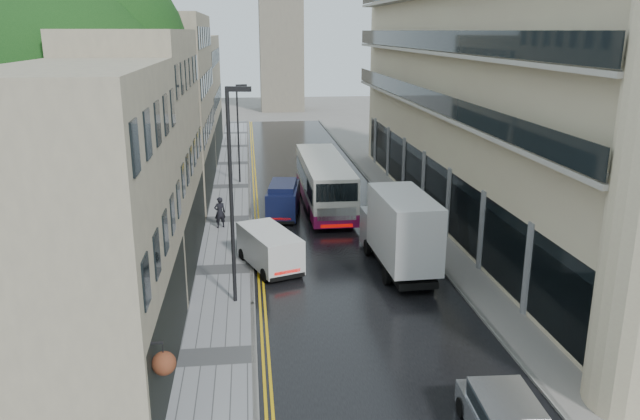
{
  "coord_description": "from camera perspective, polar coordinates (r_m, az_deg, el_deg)",
  "views": [
    {
      "loc": [
        -4.52,
        -8.9,
        11.07
      ],
      "look_at": [
        -1.4,
        18.0,
        3.25
      ],
      "focal_mm": 35.0,
      "sensor_mm": 36.0,
      "label": 1
    }
  ],
  "objects": [
    {
      "name": "road",
      "position": [
        38.31,
        0.43,
        -0.68
      ],
      "size": [
        9.0,
        85.0,
        0.02
      ],
      "primitive_type": "cube",
      "color": "black",
      "rests_on": "ground"
    },
    {
      "name": "left_sidewalk",
      "position": [
        38.05,
        -8.34,
        -0.9
      ],
      "size": [
        2.7,
        85.0,
        0.12
      ],
      "primitive_type": "cube",
      "color": "gray",
      "rests_on": "ground"
    },
    {
      "name": "right_sidewalk",
      "position": [
        39.3,
        8.27,
        -0.34
      ],
      "size": [
        1.8,
        85.0,
        0.12
      ],
      "primitive_type": "cube",
      "color": "slate",
      "rests_on": "ground"
    },
    {
      "name": "old_shop_row",
      "position": [
        39.54,
        -13.88,
        8.27
      ],
      "size": [
        4.5,
        56.0,
        12.0
      ],
      "primitive_type": null,
      "color": "gray",
      "rests_on": "ground"
    },
    {
      "name": "modern_block",
      "position": [
        38.14,
        16.51,
        9.32
      ],
      "size": [
        8.0,
        40.0,
        14.0
      ],
      "primitive_type": null,
      "color": "beige",
      "rests_on": "ground"
    },
    {
      "name": "tree_near",
      "position": [
        30.27,
        -22.02,
        7.1
      ],
      "size": [
        10.56,
        10.56,
        13.89
      ],
      "primitive_type": null,
      "color": "black",
      "rests_on": "ground"
    },
    {
      "name": "tree_far",
      "position": [
        42.87,
        -17.11,
        8.92
      ],
      "size": [
        9.24,
        9.24,
        12.46
      ],
      "primitive_type": null,
      "color": "black",
      "rests_on": "ground"
    },
    {
      "name": "cream_bus",
      "position": [
        37.11,
        -0.84,
        1.29
      ],
      "size": [
        2.65,
        11.49,
        3.13
      ],
      "primitive_type": null,
      "rotation": [
        0.0,
        0.0,
        0.0
      ],
      "color": "silver",
      "rests_on": "road"
    },
    {
      "name": "white_lorry",
      "position": [
        27.9,
        6.18,
        -3.07
      ],
      "size": [
        2.47,
        7.43,
        3.86
      ],
      "primitive_type": null,
      "rotation": [
        0.0,
        0.0,
        0.04
      ],
      "color": "silver",
      "rests_on": "road"
    },
    {
      "name": "white_van",
      "position": [
        28.45,
        -5.08,
        -4.73
      ],
      "size": [
        3.17,
        4.63,
        1.93
      ],
      "primitive_type": null,
      "rotation": [
        0.0,
        0.0,
        0.35
      ],
      "color": "silver",
      "rests_on": "road"
    },
    {
      "name": "navy_van",
      "position": [
        36.93,
        -4.83,
        0.45
      ],
      "size": [
        2.37,
        4.62,
        2.25
      ],
      "primitive_type": null,
      "rotation": [
        0.0,
        0.0,
        -0.14
      ],
      "color": "black",
      "rests_on": "road"
    },
    {
      "name": "pedestrian",
      "position": [
        36.21,
        -9.14,
        -0.21
      ],
      "size": [
        0.77,
        0.63,
        1.82
      ],
      "primitive_type": "imported",
      "rotation": [
        0.0,
        0.0,
        3.47
      ],
      "color": "black",
      "rests_on": "left_sidewalk"
    },
    {
      "name": "lamp_post_near",
      "position": [
        25.28,
        -8.12,
        0.98
      ],
      "size": [
        1.02,
        0.41,
        8.85
      ],
      "primitive_type": null,
      "rotation": [
        0.0,
        0.0,
        -0.19
      ],
      "color": "black",
      "rests_on": "left_sidewalk"
    },
    {
      "name": "lamp_post_far",
      "position": [
        46.52,
        -7.49,
        6.86
      ],
      "size": [
        0.83,
        0.4,
        7.18
      ],
      "primitive_type": null,
      "rotation": [
        0.0,
        0.0,
        0.29
      ],
      "color": "black",
      "rests_on": "left_sidewalk"
    }
  ]
}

